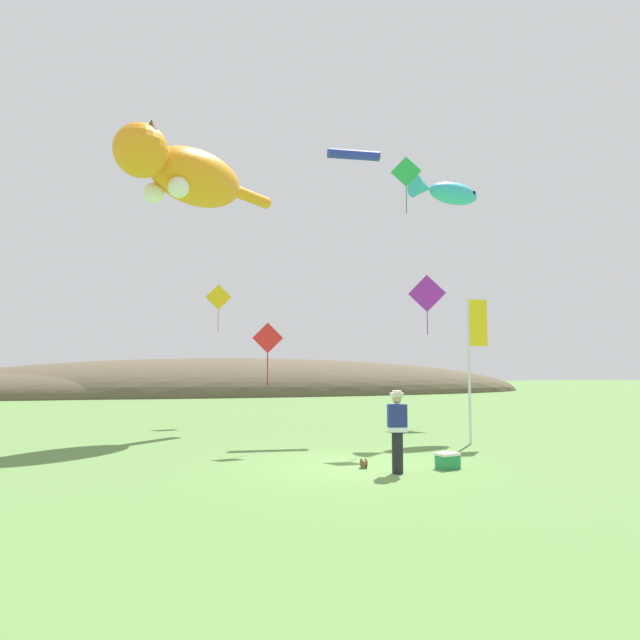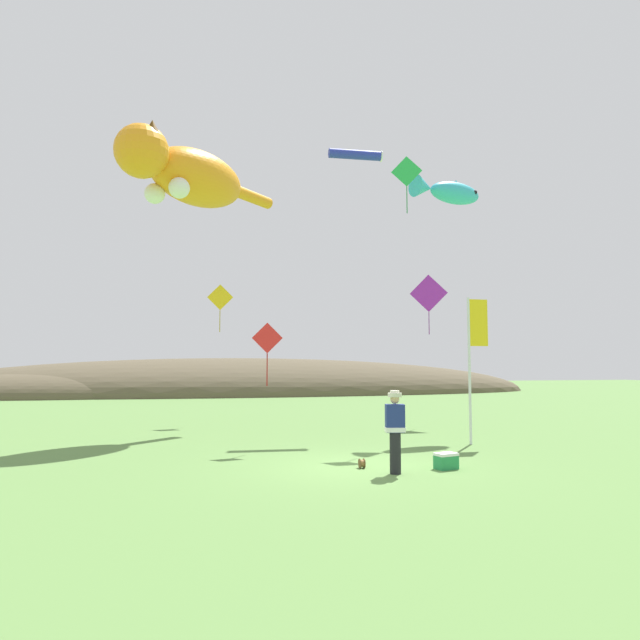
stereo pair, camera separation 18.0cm
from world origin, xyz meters
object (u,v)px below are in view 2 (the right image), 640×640
object	(u,v)px
picnic_cooler	(446,461)
kite_giant_cat	(186,175)
kite_diamond_violet	(429,294)
kite_diamond_gold	(220,298)
festival_attendant	(395,429)
kite_tube_streamer	(356,155)
kite_spool	(362,463)
kite_diamond_red	(267,339)
kite_fish_windsock	(448,192)
kite_diamond_green	(407,172)
festival_banner_pole	(474,347)

from	to	relation	value
picnic_cooler	kite_giant_cat	distance (m)	13.23
kite_diamond_violet	kite_diamond_gold	distance (m)	8.48
festival_attendant	kite_tube_streamer	size ratio (longest dim) A/B	0.84
kite_spool	kite_tube_streamer	distance (m)	13.18
kite_tube_streamer	kite_diamond_red	distance (m)	9.58
kite_fish_windsock	kite_diamond_green	size ratio (longest dim) A/B	1.60
kite_spool	kite_diamond_green	size ratio (longest dim) A/B	0.11
picnic_cooler	festival_banner_pole	bearing A→B (deg)	53.13
kite_tube_streamer	kite_diamond_green	bearing A→B (deg)	-76.51
kite_diamond_green	kite_tube_streamer	bearing A→B (deg)	103.49
kite_diamond_violet	kite_diamond_green	distance (m)	5.72
kite_fish_windsock	kite_diamond_violet	world-z (taller)	kite_fish_windsock
kite_diamond_green	kite_diamond_red	bearing A→B (deg)	-162.94
kite_giant_cat	kite_diamond_gold	distance (m)	5.49
kite_diamond_green	kite_diamond_red	size ratio (longest dim) A/B	1.09
kite_diamond_violet	kite_tube_streamer	bearing A→B (deg)	-169.07
kite_fish_windsock	kite_diamond_red	size ratio (longest dim) A/B	1.75
kite_giant_cat	kite_tube_streamer	world-z (taller)	kite_tube_streamer
festival_banner_pole	kite_diamond_red	bearing A→B (deg)	176.93
kite_diamond_green	picnic_cooler	bearing A→B (deg)	-103.58
kite_giant_cat	festival_banner_pole	bearing A→B (deg)	-28.22
kite_spool	kite_giant_cat	xyz separation A→B (m)	(-4.02, 7.46, 8.84)
kite_fish_windsock	kite_diamond_gold	bearing A→B (deg)	149.01
kite_giant_cat	kite_tube_streamer	size ratio (longest dim) A/B	2.75
kite_giant_cat	kite_diamond_violet	xyz separation A→B (m)	(9.52, 1.08, -3.79)
kite_spool	kite_diamond_red	bearing A→B (deg)	117.79
festival_banner_pole	kite_diamond_violet	distance (m)	6.17
kite_fish_windsock	kite_diamond_violet	xyz separation A→B (m)	(0.18, 2.24, -3.48)
kite_spool	kite_diamond_gold	bearing A→B (deg)	103.24
kite_diamond_green	festival_banner_pole	bearing A→B (deg)	-53.47
kite_diamond_red	picnic_cooler	bearing A→B (deg)	-47.21
kite_diamond_red	festival_banner_pole	bearing A→B (deg)	-3.07
kite_diamond_gold	picnic_cooler	bearing A→B (deg)	-69.21
kite_fish_windsock	kite_diamond_gold	distance (m)	9.91
festival_attendant	kite_diamond_green	world-z (taller)	kite_diamond_green
kite_diamond_green	kite_diamond_violet	bearing A→B (deg)	57.59
kite_spool	kite_fish_windsock	bearing A→B (deg)	49.82
festival_banner_pole	kite_giant_cat	size ratio (longest dim) A/B	0.75
kite_tube_streamer	kite_diamond_red	bearing A→B (deg)	-130.83
picnic_cooler	kite_tube_streamer	world-z (taller)	kite_tube_streamer
kite_fish_windsock	kite_tube_streamer	size ratio (longest dim) A/B	1.46
kite_spool	festival_banner_pole	distance (m)	5.96
kite_fish_windsock	kite_tube_streamer	xyz separation A→B (m)	(-3.01, 1.63, 1.73)
kite_tube_streamer	kite_diamond_gold	distance (m)	7.88
kite_spool	kite_diamond_violet	size ratio (longest dim) A/B	0.09
kite_fish_windsock	kite_diamond_gold	xyz separation A→B (m)	(-7.92, 4.76, -3.58)
kite_giant_cat	kite_tube_streamer	bearing A→B (deg)	4.22
kite_tube_streamer	kite_diamond_green	size ratio (longest dim) A/B	1.09
festival_banner_pole	kite_fish_windsock	xyz separation A→B (m)	(0.91, 3.37, 5.80)
festival_banner_pole	kite_diamond_green	bearing A→B (deg)	126.53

